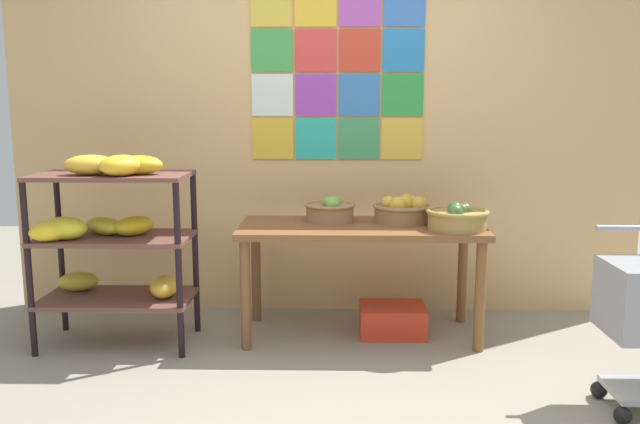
# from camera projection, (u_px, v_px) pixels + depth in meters

# --- Properties ---
(ground) EXTENTS (9.22, 9.22, 0.00)m
(ground) POSITION_uv_depth(u_px,v_px,m) (321.00, 420.00, 2.94)
(ground) COLOR gray
(back_wall_with_art) EXTENTS (4.23, 0.07, 2.62)m
(back_wall_with_art) POSITION_uv_depth(u_px,v_px,m) (326.00, 118.00, 4.34)
(back_wall_with_art) COLOR #E0B174
(back_wall_with_art) RESTS_ON ground
(banana_shelf_unit) EXTENTS (0.87, 0.53, 1.13)m
(banana_shelf_unit) POSITION_uv_depth(u_px,v_px,m) (110.00, 228.00, 3.74)
(banana_shelf_unit) COLOR black
(banana_shelf_unit) RESTS_ON ground
(display_table) EXTENTS (1.46, 0.64, 0.69)m
(display_table) POSITION_uv_depth(u_px,v_px,m) (361.00, 239.00, 3.93)
(display_table) COLOR brown
(display_table) RESTS_ON ground
(fruit_basket_right) EXTENTS (0.36, 0.36, 0.18)m
(fruit_basket_right) POSITION_uv_depth(u_px,v_px,m) (403.00, 210.00, 3.99)
(fruit_basket_right) COLOR olive
(fruit_basket_right) RESTS_ON display_table
(fruit_basket_left) EXTENTS (0.31, 0.31, 0.16)m
(fruit_basket_left) POSITION_uv_depth(u_px,v_px,m) (330.00, 210.00, 4.02)
(fruit_basket_left) COLOR #9B6B4C
(fruit_basket_left) RESTS_ON display_table
(fruit_basket_back_right) EXTENTS (0.36, 0.36, 0.16)m
(fruit_basket_back_right) POSITION_uv_depth(u_px,v_px,m) (457.00, 217.00, 3.76)
(fruit_basket_back_right) COLOR #A58247
(fruit_basket_back_right) RESTS_ON display_table
(produce_crate_under_table) EXTENTS (0.40, 0.31, 0.18)m
(produce_crate_under_table) POSITION_uv_depth(u_px,v_px,m) (392.00, 320.00, 4.02)
(produce_crate_under_table) COLOR red
(produce_crate_under_table) RESTS_ON ground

